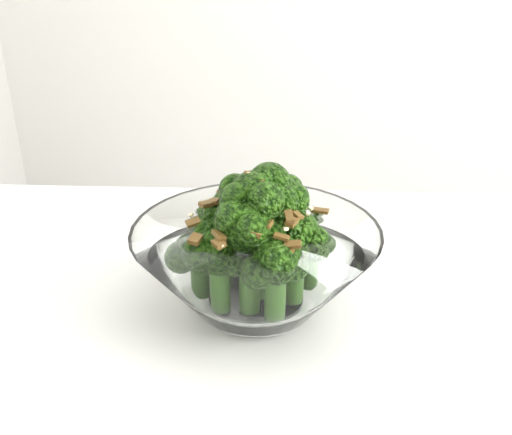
# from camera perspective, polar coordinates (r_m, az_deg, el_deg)

# --- Properties ---
(broccoli_dish) EXTENTS (0.21, 0.21, 0.13)m
(broccoli_dish) POSITION_cam_1_polar(r_m,az_deg,el_deg) (0.49, 0.03, -4.18)
(broccoli_dish) COLOR white
(broccoli_dish) RESTS_ON table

